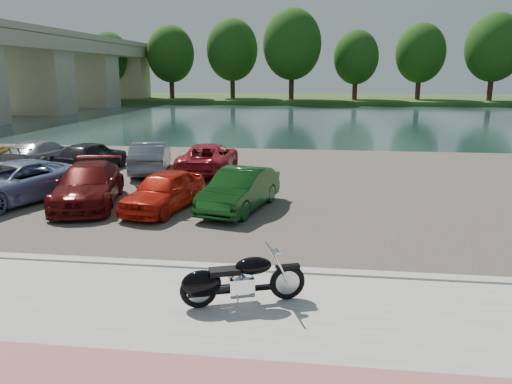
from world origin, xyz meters
TOP-DOWN VIEW (x-y plane):
  - ground at (0.00, 0.00)m, footprint 200.00×200.00m
  - promenade at (0.00, -1.00)m, footprint 60.00×6.00m
  - kerb at (0.00, 2.00)m, footprint 60.00×0.30m
  - parking_lot at (0.00, 11.00)m, footprint 60.00×18.00m
  - river at (0.00, 40.00)m, footprint 120.00×40.00m
  - far_bank at (0.00, 72.00)m, footprint 120.00×24.00m
  - bridge at (-28.00, 41.02)m, footprint 7.00×56.00m
  - far_trees at (4.36, 65.79)m, footprint 70.25×10.68m
  - motorcycle at (-0.12, 0.26)m, footprint 2.25×1.07m
  - car_2 at (-8.62, 6.87)m, footprint 3.85×5.32m
  - car_3 at (-6.04, 6.92)m, footprint 2.96×4.89m
  - car_4 at (-3.41, 6.60)m, footprint 2.16×3.86m
  - car_5 at (-1.07, 6.96)m, footprint 2.24×4.10m
  - car_7 at (-11.15, 12.91)m, footprint 1.81×4.40m
  - car_8 at (-8.52, 12.35)m, footprint 2.27×4.18m
  - car_9 at (-5.85, 12.43)m, footprint 2.30×4.31m
  - car_10 at (-3.34, 12.63)m, footprint 2.40×4.78m

SIDE VIEW (x-z plane):
  - ground at x=0.00m, z-range 0.00..0.00m
  - river at x=0.00m, z-range 0.00..0.00m
  - parking_lot at x=0.00m, z-range 0.00..0.04m
  - promenade at x=0.00m, z-range 0.00..0.10m
  - kerb at x=0.00m, z-range 0.00..0.14m
  - far_bank at x=0.00m, z-range 0.00..0.60m
  - motorcycle at x=-0.12m, z-range 0.04..1.09m
  - car_4 at x=-3.41m, z-range 0.04..1.28m
  - car_7 at x=-11.15m, z-range 0.04..1.31m
  - car_5 at x=-1.07m, z-range 0.04..1.32m
  - car_10 at x=-3.34m, z-range 0.04..1.34m
  - car_3 at x=-6.04m, z-range 0.04..1.37m
  - car_2 at x=-8.62m, z-range 0.04..1.38m
  - car_8 at x=-8.52m, z-range 0.04..1.39m
  - car_9 at x=-5.85m, z-range 0.04..1.39m
  - bridge at x=-28.00m, z-range 1.24..9.79m
  - far_trees at x=4.36m, z-range 1.23..13.75m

